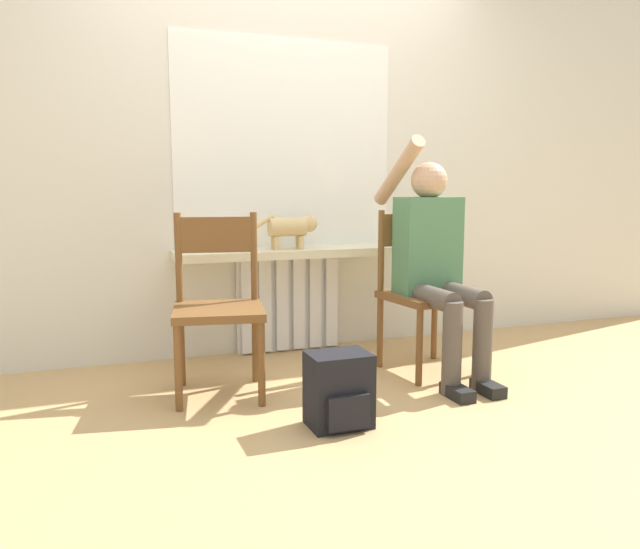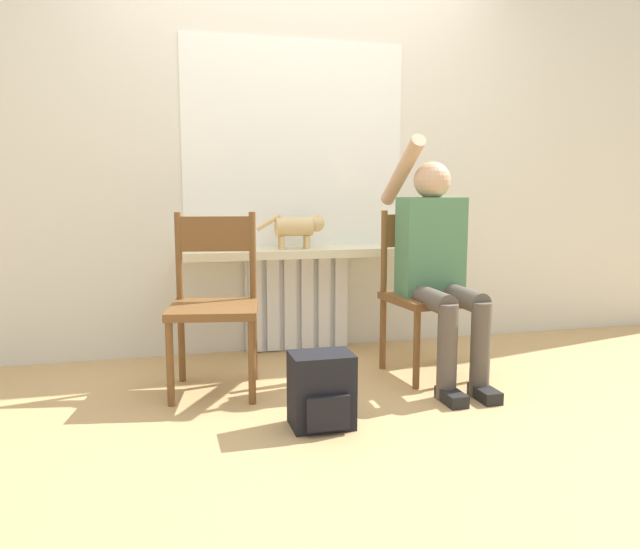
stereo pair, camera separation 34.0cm
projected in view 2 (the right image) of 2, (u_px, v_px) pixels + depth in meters
name	position (u px, v px, depth m)	size (l,w,h in m)	color
ground_plane	(351.00, 410.00, 2.93)	(12.00, 12.00, 0.00)	tan
wall_with_window	(294.00, 137.00, 3.92)	(7.00, 0.06, 2.70)	silver
radiator	(298.00, 302.00, 3.99)	(0.67, 0.08, 0.62)	white
windowsill	(301.00, 252.00, 3.84)	(1.46, 0.31, 0.05)	beige
window_glass	(295.00, 144.00, 3.89)	(1.40, 0.01, 1.28)	white
chair_left	(214.00, 301.00, 3.17)	(0.51, 0.51, 0.91)	brown
chair_right	(427.00, 291.00, 3.46)	(0.48, 0.48, 0.91)	brown
person	(437.00, 259.00, 3.33)	(0.36, 0.96, 1.31)	brown
cat	(299.00, 227.00, 3.78)	(0.42, 0.11, 0.21)	#DBB77A
backpack	(322.00, 391.00, 2.71)	(0.27, 0.23, 0.33)	black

